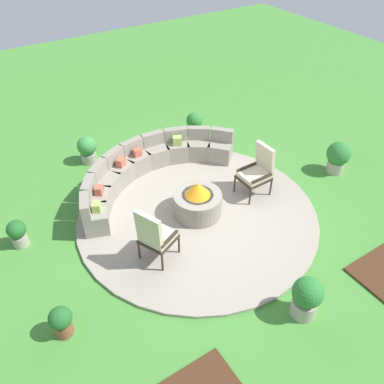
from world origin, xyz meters
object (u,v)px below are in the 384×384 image
object	(u,v)px
potted_plant_0	(194,122)
potted_plant_3	(61,321)
potted_plant_2	(307,297)
potted_plant_4	(338,156)
fire_pit	(198,201)
potted_plant_1	(17,233)
potted_plant_5	(87,149)
curved_stone_bench	(147,167)
lounge_chair_front_right	(258,170)
lounge_chair_front_left	(155,235)

from	to	relation	value
potted_plant_0	potted_plant_3	size ratio (longest dim) A/B	1.03
potted_plant_2	potted_plant_4	world-z (taller)	potted_plant_2
fire_pit	potted_plant_3	size ratio (longest dim) A/B	1.71
potted_plant_1	fire_pit	bearing A→B (deg)	-18.69
potted_plant_2	potted_plant_5	size ratio (longest dim) A/B	1.16
potted_plant_0	potted_plant_3	distance (m)	6.10
potted_plant_2	potted_plant_3	xyz separation A→B (m)	(-3.20, 1.65, -0.10)
potted_plant_0	potted_plant_1	size ratio (longest dim) A/B	1.03
potted_plant_0	curved_stone_bench	bearing A→B (deg)	-149.18
fire_pit	potted_plant_4	size ratio (longest dim) A/B	1.26
potted_plant_4	potted_plant_5	size ratio (longest dim) A/B	1.15
curved_stone_bench	potted_plant_2	world-z (taller)	curved_stone_bench
potted_plant_0	potted_plant_4	world-z (taller)	potted_plant_4
curved_stone_bench	potted_plant_5	world-z (taller)	curved_stone_bench
lounge_chair_front_right	potted_plant_1	size ratio (longest dim) A/B	1.99
curved_stone_bench	lounge_chair_front_right	size ratio (longest dim) A/B	3.56
curved_stone_bench	potted_plant_4	world-z (taller)	curved_stone_bench
lounge_chair_front_left	potted_plant_2	size ratio (longest dim) A/B	1.51
potted_plant_1	potted_plant_5	size ratio (longest dim) A/B	0.85
potted_plant_0	potted_plant_5	size ratio (longest dim) A/B	0.88
potted_plant_5	potted_plant_4	bearing A→B (deg)	-36.72
potted_plant_4	potted_plant_5	bearing A→B (deg)	143.28
fire_pit	potted_plant_3	distance (m)	3.27
lounge_chair_front_left	potted_plant_0	world-z (taller)	lounge_chair_front_left
potted_plant_2	fire_pit	bearing A→B (deg)	92.63
potted_plant_4	potted_plant_5	world-z (taller)	potted_plant_4
curved_stone_bench	potted_plant_1	distance (m)	2.90
potted_plant_3	curved_stone_bench	bearing A→B (deg)	43.57
potted_plant_1	potted_plant_2	distance (m)	5.05
potted_plant_1	potted_plant_4	size ratio (longest dim) A/B	0.74
potted_plant_2	potted_plant_5	distance (m)	5.85
lounge_chair_front_left	potted_plant_1	size ratio (longest dim) A/B	2.06
lounge_chair_front_right	potted_plant_1	distance (m)	4.72
potted_plant_5	lounge_chair_front_left	bearing A→B (deg)	-92.29
fire_pit	potted_plant_3	xyz separation A→B (m)	(-3.07, -1.11, -0.04)
curved_stone_bench	lounge_chair_front_right	distance (m)	2.37
curved_stone_bench	potted_plant_1	xyz separation A→B (m)	(-2.87, -0.46, -0.05)
lounge_chair_front_right	potted_plant_5	size ratio (longest dim) A/B	1.69
potted_plant_0	potted_plant_3	bearing A→B (deg)	-141.21
fire_pit	potted_plant_5	xyz separation A→B (m)	(-1.12, 2.95, 0.01)
potted_plant_0	lounge_chair_front_right	bearing A→B (deg)	-95.78
lounge_chair_front_left	potted_plant_4	world-z (taller)	lounge_chair_front_left
curved_stone_bench	potted_plant_5	size ratio (longest dim) A/B	6.02
lounge_chair_front_left	potted_plant_5	world-z (taller)	lounge_chair_front_left
potted_plant_5	fire_pit	bearing A→B (deg)	-69.27
potted_plant_0	potted_plant_3	xyz separation A→B (m)	(-4.76, -3.82, -0.00)
potted_plant_3	potted_plant_1	bearing A→B (deg)	92.31
potted_plant_1	potted_plant_3	size ratio (longest dim) A/B	1.00
curved_stone_bench	lounge_chair_front_left	world-z (taller)	lounge_chair_front_left
lounge_chair_front_right	potted_plant_0	xyz separation A→B (m)	(0.29, 2.82, -0.31)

